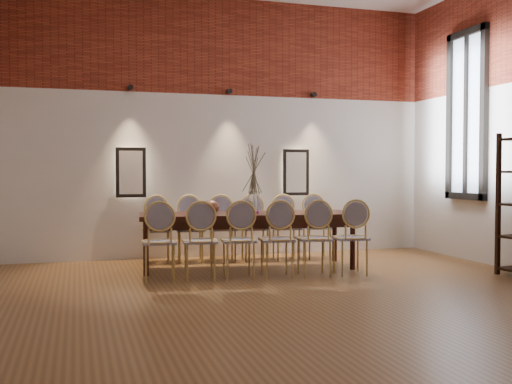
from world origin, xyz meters
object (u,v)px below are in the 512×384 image
object	(u,v)px
chair_near_e	(314,239)
chair_far_b	(190,229)
book	(248,212)
bowl	(211,207)
chair_near_c	(239,240)
chair_near_f	(350,238)
chair_far_e	(286,228)
chair_far_f	(317,227)
chair_far_d	(255,228)
chair_near_a	(160,242)
chair_far_c	(223,229)
chair_near_d	(277,239)
dining_table	(248,241)
vase	(254,202)
chair_far_a	(157,230)
chair_near_b	(200,241)

from	to	relation	value
chair_near_e	chair_far_b	world-z (taller)	same
book	bowl	bearing A→B (deg)	177.97
chair_near_c	chair_far_b	world-z (taller)	same
chair_near_f	chair_far_e	xyz separation A→B (m)	(-0.32, 1.53, 0.00)
chair_far_e	chair_far_f	size ratio (longest dim) A/B	1.00
chair_near_c	chair_far_d	world-z (taller)	same
chair_near_a	chair_near_e	xyz separation A→B (m)	(1.91, -0.20, 0.00)
chair_near_f	chair_far_c	bearing A→B (deg)	134.12
chair_near_d	bowl	distance (m)	1.09
dining_table	chair_near_d	world-z (taller)	chair_near_d
chair_near_d	chair_near_e	world-z (taller)	same
chair_near_e	vase	xyz separation A→B (m)	(-0.55, 0.81, 0.43)
chair_far_a	chair_far_b	size ratio (longest dim) A/B	1.00
dining_table	chair_far_d	world-z (taller)	chair_far_d
dining_table	vase	size ratio (longest dim) A/B	9.62
chair_near_c	chair_far_c	bearing A→B (deg)	90.00
chair_far_e	bowl	bearing A→B (deg)	32.83
chair_near_f	chair_far_f	size ratio (longest dim) A/B	1.00
chair_far_a	chair_far_b	xyz separation A→B (m)	(0.48, -0.05, 0.00)
chair_near_d	bowl	size ratio (longest dim) A/B	3.92
dining_table	chair_far_d	bearing A→B (deg)	72.08
bowl	chair_far_c	bearing A→B (deg)	65.29
chair_near_b	chair_far_e	size ratio (longest dim) A/B	1.00
chair_near_a	chair_near_f	distance (m)	2.40
chair_near_b	chair_far_b	world-z (taller)	same
chair_near_e	chair_far_e	bearing A→B (deg)	90.00
chair_far_d	chair_far_f	bearing A→B (deg)	180.00
chair_near_d	chair_far_c	xyz separation A→B (m)	(-0.32, 1.53, 0.00)
chair_far_a	chair_near_c	bearing A→B (deg)	122.89
chair_far_a	chair_far_d	distance (m)	1.44
chair_far_b	chair_far_d	size ratio (longest dim) A/B	1.00
chair_near_e	chair_far_d	world-z (taller)	same
chair_far_e	chair_far_f	world-z (taller)	same
chair_near_b	book	xyz separation A→B (m)	(0.80, 0.65, 0.30)
chair_far_a	book	world-z (taller)	chair_far_a
chair_far_e	chair_far_a	bearing A→B (deg)	0.00
dining_table	chair_near_f	size ratio (longest dim) A/B	3.07
chair_far_b	chair_far_f	bearing A→B (deg)	180.00
chair_near_a	chair_far_c	bearing A→B (deg)	57.11
chair_near_c	chair_far_a	xyz separation A→B (m)	(-0.80, 1.58, 0.00)
chair_far_d	chair_far_e	xyz separation A→B (m)	(0.48, -0.05, 0.00)
chair_near_d	chair_near_c	bearing A→B (deg)	180.00
chair_far_e	chair_near_c	bearing A→B (deg)	57.11
chair_far_a	chair_near_d	bearing A→B (deg)	134.12
chair_near_f	chair_far_f	bearing A→B (deg)	90.00
chair_near_b	chair_far_b	size ratio (longest dim) A/B	1.00
dining_table	chair_far_a	xyz separation A→B (m)	(-1.12, 0.87, 0.09)
chair_far_f	vase	xyz separation A→B (m)	(-1.19, -0.62, 0.43)
chair_far_d	vase	xyz separation A→B (m)	(-0.23, -0.72, 0.43)
dining_table	chair_far_f	bearing A→B (deg)	31.74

